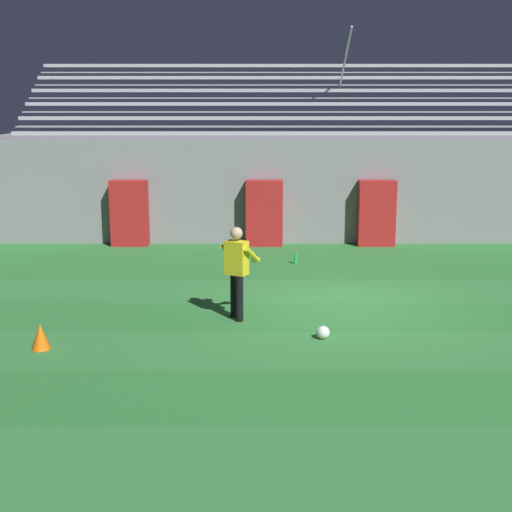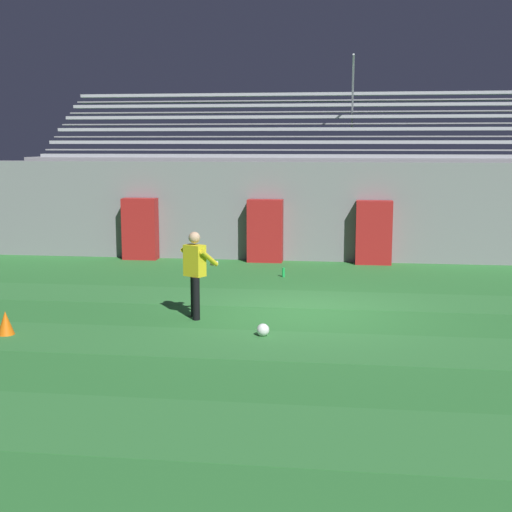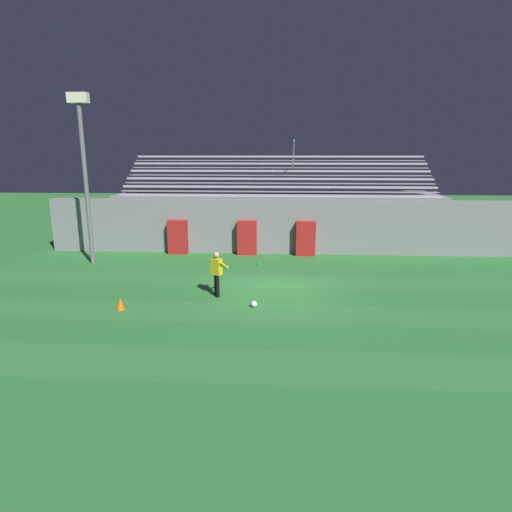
{
  "view_description": "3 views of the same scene",
  "coord_description": "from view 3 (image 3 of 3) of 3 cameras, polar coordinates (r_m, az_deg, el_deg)",
  "views": [
    {
      "loc": [
        -1.73,
        -13.0,
        3.81
      ],
      "look_at": [
        -1.73,
        -0.93,
        1.19
      ],
      "focal_mm": 50.0,
      "sensor_mm": 36.0,
      "label": 1
    },
    {
      "loc": [
        0.8,
        -13.81,
        3.32
      ],
      "look_at": [
        -0.86,
        -1.02,
        1.27
      ],
      "focal_mm": 50.0,
      "sensor_mm": 36.0,
      "label": 2
    },
    {
      "loc": [
        0.29,
        -15.66,
        5.13
      ],
      "look_at": [
        -0.62,
        -0.96,
        1.59
      ],
      "focal_mm": 30.0,
      "sensor_mm": 36.0,
      "label": 3
    }
  ],
  "objects": [
    {
      "name": "turf_stripe_mid",
      "position": [
        14.21,
        2.14,
        -7.63
      ],
      "size": [
        28.0,
        1.8,
        0.01
      ],
      "primitive_type": "cube",
      "color": "#337A38",
      "rests_on": "ground"
    },
    {
      "name": "padding_pillar_gate_right",
      "position": [
        22.06,
        6.63,
        2.32
      ],
      "size": [
        0.99,
        0.44,
        1.76
      ],
      "primitive_type": "cube",
      "color": "#B21E1E",
      "rests_on": "ground"
    },
    {
      "name": "back_wall",
      "position": [
        22.48,
        2.74,
        3.95
      ],
      "size": [
        24.0,
        0.6,
        2.8
      ],
      "primitive_type": "cube",
      "color": "gray",
      "rests_on": "ground"
    },
    {
      "name": "goalkeeper",
      "position": [
        15.68,
        -5.25,
        -1.98
      ],
      "size": [
        0.73,
        0.7,
        1.67
      ],
      "color": "black",
      "rests_on": "ground"
    },
    {
      "name": "turf_stripe_near",
      "position": [
        10.94,
        1.65,
        -14.42
      ],
      "size": [
        28.0,
        1.8,
        0.01
      ],
      "primitive_type": "cube",
      "color": "#337A38",
      "rests_on": "ground"
    },
    {
      "name": "ground_plane",
      "position": [
        16.48,
        2.35,
        -4.63
      ],
      "size": [
        80.0,
        80.0,
        0.0
      ],
      "primitive_type": "plane",
      "color": "#2D7533"
    },
    {
      "name": "water_bottle",
      "position": [
        20.02,
        0.34,
        -0.98
      ],
      "size": [
        0.07,
        0.07,
        0.24
      ],
      "primitive_type": "cylinder",
      "color": "green",
      "rests_on": "ground"
    },
    {
      "name": "floodlight_pole",
      "position": [
        21.33,
        -22.0,
        11.98
      ],
      "size": [
        0.9,
        0.36,
        7.73
      ],
      "color": "slate",
      "rests_on": "ground"
    },
    {
      "name": "padding_pillar_gate_left",
      "position": [
        22.1,
        -1.22,
        2.43
      ],
      "size": [
        0.99,
        0.44,
        1.76
      ],
      "primitive_type": "cube",
      "color": "#B21E1E",
      "rests_on": "ground"
    },
    {
      "name": "turf_stripe_far",
      "position": [
        17.61,
        2.43,
        -3.42
      ],
      "size": [
        28.0,
        1.8,
        0.01
      ],
      "primitive_type": "cube",
      "color": "#337A38",
      "rests_on": "ground"
    },
    {
      "name": "traffic_cone",
      "position": [
        15.18,
        -17.64,
        -6.06
      ],
      "size": [
        0.3,
        0.3,
        0.42
      ],
      "primitive_type": "cone",
      "color": "orange",
      "rests_on": "ground"
    },
    {
      "name": "padding_pillar_far_left",
      "position": [
        22.68,
        -10.39,
        2.5
      ],
      "size": [
        0.99,
        0.44,
        1.76
      ],
      "primitive_type": "cube",
      "color": "#B21E1E",
      "rests_on": "ground"
    },
    {
      "name": "bleacher_stand",
      "position": [
        25.12,
        2.83,
        5.21
      ],
      "size": [
        18.0,
        4.75,
        5.83
      ],
      "color": "gray",
      "rests_on": "ground"
    },
    {
      "name": "soccer_ball",
      "position": [
        14.71,
        -0.28,
        -6.43
      ],
      "size": [
        0.22,
        0.22,
        0.22
      ],
      "primitive_type": "sphere",
      "color": "white",
      "rests_on": "ground"
    }
  ]
}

